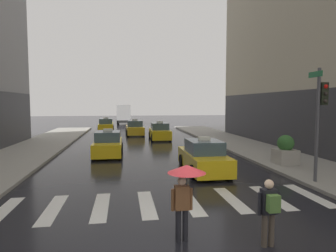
# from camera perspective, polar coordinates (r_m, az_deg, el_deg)

# --- Properties ---
(ground_plane) EXTENTS (160.00, 160.00, 0.00)m
(ground_plane) POSITION_cam_1_polar(r_m,az_deg,el_deg) (7.61, 4.04, -22.51)
(ground_plane) COLOR black
(crosswalk_markings) EXTENTS (11.30, 2.80, 0.01)m
(crosswalk_markings) POSITION_cam_1_polar(r_m,az_deg,el_deg) (10.32, 0.15, -15.07)
(crosswalk_markings) COLOR silver
(crosswalk_markings) RESTS_ON ground
(traffic_light_pole) EXTENTS (0.44, 0.84, 4.80)m
(traffic_light_pole) POSITION_cam_1_polar(r_m,az_deg,el_deg) (13.60, 28.11, 3.09)
(traffic_light_pole) COLOR #47474C
(traffic_light_pole) RESTS_ON curb_right
(taxi_lead) EXTENTS (1.96, 4.56, 1.80)m
(taxi_lead) POSITION_cam_1_polar(r_m,az_deg,el_deg) (14.76, 7.12, -6.26)
(taxi_lead) COLOR yellow
(taxi_lead) RESTS_ON ground
(taxi_second) EXTENTS (1.97, 4.56, 1.80)m
(taxi_second) POSITION_cam_1_polar(r_m,az_deg,el_deg) (19.74, -11.86, -3.63)
(taxi_second) COLOR yellow
(taxi_second) RESTS_ON ground
(taxi_third) EXTENTS (1.99, 4.57, 1.80)m
(taxi_third) POSITION_cam_1_polar(r_m,az_deg,el_deg) (27.96, -1.67, -1.20)
(taxi_third) COLOR yellow
(taxi_third) RESTS_ON ground
(taxi_fourth) EXTENTS (2.02, 4.58, 1.80)m
(taxi_fourth) POSITION_cam_1_polar(r_m,az_deg,el_deg) (32.20, -6.66, -0.49)
(taxi_fourth) COLOR gold
(taxi_fourth) RESTS_ON ground
(taxi_fifth) EXTENTS (2.01, 4.58, 1.80)m
(taxi_fifth) POSITION_cam_1_polar(r_m,az_deg,el_deg) (37.16, -12.28, 0.09)
(taxi_fifth) COLOR yellow
(taxi_fifth) RESTS_ON ground
(box_truck) EXTENTS (2.32, 7.55, 3.35)m
(box_truck) POSITION_cam_1_polar(r_m,az_deg,el_deg) (49.45, -8.83, 2.49)
(box_truck) COLOR #2D2D2D
(box_truck) RESTS_ON ground
(pedestrian_with_umbrella) EXTENTS (0.96, 0.96, 1.94)m
(pedestrian_with_umbrella) POSITION_cam_1_polar(r_m,az_deg,el_deg) (7.24, 3.40, -11.06)
(pedestrian_with_umbrella) COLOR black
(pedestrian_with_umbrella) RESTS_ON ground
(pedestrian_with_backpack) EXTENTS (0.55, 0.43, 1.65)m
(pedestrian_with_backpack) POSITION_cam_1_polar(r_m,az_deg,el_deg) (7.49, 19.58, -15.14)
(pedestrian_with_backpack) COLOR #473D33
(pedestrian_with_backpack) RESTS_ON ground
(planter_near_corner) EXTENTS (1.10, 1.10, 1.60)m
(planter_near_corner) POSITION_cam_1_polar(r_m,az_deg,el_deg) (17.08, 22.41, -4.60)
(planter_near_corner) COLOR #A8A399
(planter_near_corner) RESTS_ON curb_right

